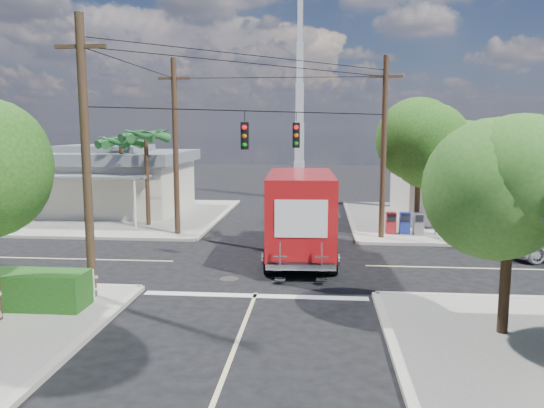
# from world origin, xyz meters

# --- Properties ---
(ground) EXTENTS (120.00, 120.00, 0.00)m
(ground) POSITION_xyz_m (0.00, 0.00, 0.00)
(ground) COLOR black
(ground) RESTS_ON ground
(sidewalk_ne) EXTENTS (14.12, 14.12, 0.14)m
(sidewalk_ne) POSITION_xyz_m (10.88, 10.88, 0.07)
(sidewalk_ne) COLOR gray
(sidewalk_ne) RESTS_ON ground
(sidewalk_nw) EXTENTS (14.12, 14.12, 0.14)m
(sidewalk_nw) POSITION_xyz_m (-10.88, 10.88, 0.07)
(sidewalk_nw) COLOR gray
(sidewalk_nw) RESTS_ON ground
(road_markings) EXTENTS (32.00, 32.00, 0.01)m
(road_markings) POSITION_xyz_m (0.00, -1.47, 0.01)
(road_markings) COLOR beige
(road_markings) RESTS_ON ground
(building_ne) EXTENTS (11.80, 10.20, 4.50)m
(building_ne) POSITION_xyz_m (12.50, 11.97, 2.32)
(building_ne) COLOR white
(building_ne) RESTS_ON sidewalk_ne
(building_nw) EXTENTS (10.80, 10.20, 4.30)m
(building_nw) POSITION_xyz_m (-12.00, 12.46, 2.22)
(building_nw) COLOR beige
(building_nw) RESTS_ON sidewalk_nw
(radio_tower) EXTENTS (0.80, 0.80, 17.00)m
(radio_tower) POSITION_xyz_m (0.50, 20.00, 5.64)
(radio_tower) COLOR silver
(radio_tower) RESTS_ON ground
(tree_ne_front) EXTENTS (4.21, 4.14, 6.66)m
(tree_ne_front) POSITION_xyz_m (7.21, 6.76, 4.77)
(tree_ne_front) COLOR #422D1C
(tree_ne_front) RESTS_ON sidewalk_ne
(tree_ne_back) EXTENTS (3.77, 3.66, 5.82)m
(tree_ne_back) POSITION_xyz_m (9.81, 8.96, 4.19)
(tree_ne_back) COLOR #422D1C
(tree_ne_back) RESTS_ON sidewalk_ne
(tree_se) EXTENTS (3.67, 3.54, 5.62)m
(tree_se) POSITION_xyz_m (7.01, -7.24, 4.04)
(tree_se) COLOR #422D1C
(tree_se) RESTS_ON sidewalk_se
(palm_nw_front) EXTENTS (3.01, 3.08, 5.59)m
(palm_nw_front) POSITION_xyz_m (-7.50, 7.50, 5.04)
(palm_nw_front) COLOR #422D1C
(palm_nw_front) RESTS_ON sidewalk_nw
(palm_nw_back) EXTENTS (3.01, 3.08, 5.19)m
(palm_nw_back) POSITION_xyz_m (-9.50, 9.00, 4.67)
(palm_nw_back) COLOR #422D1C
(palm_nw_back) RESTS_ON sidewalk_nw
(utility_poles) EXTENTS (12.00, 10.68, 9.00)m
(utility_poles) POSITION_xyz_m (-1.58, 1.60, 4.67)
(utility_poles) COLOR #473321
(utility_poles) RESTS_ON ground
(picket_fence) EXTENTS (5.94, 0.06, 1.00)m
(picket_fence) POSITION_xyz_m (-7.80, -5.60, 0.68)
(picket_fence) COLOR silver
(picket_fence) RESTS_ON sidewalk_sw
(vending_boxes) EXTENTS (1.90, 0.50, 1.10)m
(vending_boxes) POSITION_xyz_m (6.50, 6.20, 0.69)
(vending_boxes) COLOR #A4191E
(vending_boxes) RESTS_ON sidewalk_ne
(delivery_truck) EXTENTS (3.08, 8.67, 3.70)m
(delivery_truck) POSITION_xyz_m (1.29, 1.36, 1.88)
(delivery_truck) COLOR black
(delivery_truck) RESTS_ON ground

